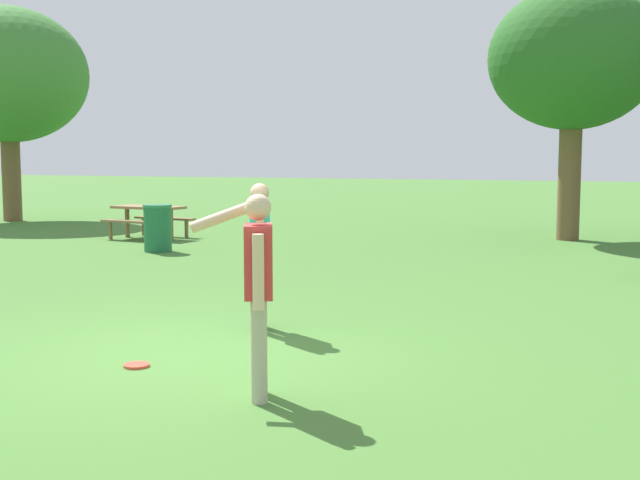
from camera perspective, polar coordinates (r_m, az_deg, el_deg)
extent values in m
plane|color=#447530|center=(8.04, -8.99, -8.02)|extent=(120.00, 120.00, 0.00)
cylinder|color=#1E234C|center=(9.11, -4.25, -3.68)|extent=(0.13, 0.13, 0.82)
cylinder|color=#1E234C|center=(8.85, -4.26, -3.96)|extent=(0.13, 0.13, 0.82)
cube|color=#33B2AD|center=(8.89, -4.29, 0.63)|extent=(0.37, 0.44, 0.58)
sphere|color=tan|center=(8.86, -4.31, 3.37)|extent=(0.21, 0.21, 0.21)
cylinder|color=tan|center=(9.15, -4.28, 0.47)|extent=(0.09, 0.09, 0.58)
cylinder|color=tan|center=(8.64, -4.29, 0.14)|extent=(0.09, 0.09, 0.58)
cylinder|color=#B7AD93|center=(6.34, -4.36, -7.94)|extent=(0.13, 0.13, 0.82)
cylinder|color=#B7AD93|center=(6.60, -4.34, -7.40)|extent=(0.13, 0.13, 0.82)
cube|color=#D83838|center=(6.34, -4.40, -1.51)|extent=(0.37, 0.44, 0.58)
sphere|color=beige|center=(6.30, -4.43, 2.33)|extent=(0.21, 0.21, 0.21)
cylinder|color=beige|center=(6.09, -4.41, -2.29)|extent=(0.09, 0.09, 0.58)
cylinder|color=beige|center=(6.57, -6.79, 1.72)|extent=(0.56, 0.34, 0.28)
cylinder|color=#E04733|center=(7.67, -12.92, -8.68)|extent=(0.24, 0.24, 0.03)
cube|color=olive|center=(19.35, -12.11, 2.29)|extent=(1.77, 0.93, 0.06)
cube|color=olive|center=(18.94, -13.23, 1.27)|extent=(1.72, 0.43, 0.05)
cube|color=olive|center=(19.82, -11.00, 1.52)|extent=(1.72, 0.43, 0.05)
cylinder|color=olive|center=(19.81, -13.54, 1.22)|extent=(0.11, 0.11, 0.71)
cylinder|color=olive|center=(19.40, -14.68, 0.66)|extent=(0.09, 0.09, 0.41)
cylinder|color=olive|center=(20.26, -12.44, 0.93)|extent=(0.09, 0.09, 0.41)
cylinder|color=olive|center=(18.96, -10.56, 1.08)|extent=(0.11, 0.11, 0.71)
cylinder|color=olive|center=(18.52, -11.68, 0.49)|extent=(0.09, 0.09, 0.41)
cylinder|color=olive|center=(19.42, -9.48, 0.78)|extent=(0.09, 0.09, 0.41)
cylinder|color=#1E663D|center=(16.66, -11.47, 0.73)|extent=(0.56, 0.56, 0.90)
cylinder|color=#287A4B|center=(16.62, -11.50, 2.38)|extent=(0.59, 0.59, 0.06)
cylinder|color=brown|center=(25.87, -21.11, 4.66)|extent=(0.55, 0.55, 3.06)
ellipsoid|color=#3D7A33|center=(25.98, -21.35, 10.90)|extent=(4.71, 4.71, 4.00)
cylinder|color=brown|center=(19.47, 17.32, 4.58)|extent=(0.51, 0.51, 3.12)
ellipsoid|color=#286023|center=(19.59, 17.57, 12.25)|extent=(3.84, 3.84, 3.27)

